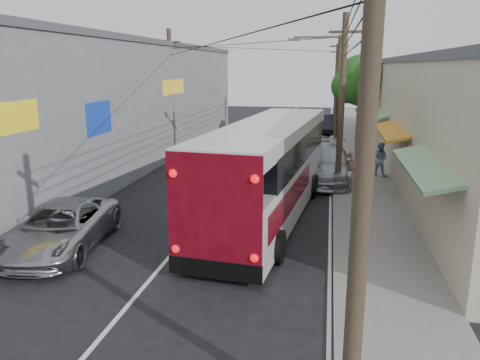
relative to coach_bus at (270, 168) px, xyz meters
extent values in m
plane|color=black|center=(-2.50, -9.11, -1.91)|extent=(120.00, 120.00, 0.00)
cube|color=slate|center=(4.00, 10.89, -1.85)|extent=(3.00, 80.00, 0.12)
cube|color=#B7A991|center=(8.50, 12.89, 1.09)|extent=(6.00, 40.00, 6.00)
cube|color=#4C4C51|center=(8.50, 12.89, 4.19)|extent=(6.20, 40.00, 0.30)
cube|color=#186F22|center=(5.20, -3.11, 0.99)|extent=(1.39, 6.00, 0.46)
cube|color=#C45B17|center=(5.20, 4.89, 0.99)|extent=(1.39, 6.00, 0.46)
cube|color=#186F22|center=(5.20, 12.89, 0.99)|extent=(1.39, 6.00, 0.46)
cube|color=#C45B17|center=(5.20, 20.89, 0.99)|extent=(1.39, 6.00, 0.46)
cube|color=#186F22|center=(5.20, 28.89, 0.99)|extent=(1.39, 6.00, 0.46)
cube|color=gray|center=(-11.00, 8.89, 1.59)|extent=(7.00, 36.00, 7.00)
cube|color=#4C4C51|center=(-11.00, 8.89, 5.19)|extent=(7.20, 36.00, 0.30)
cube|color=yellow|center=(-7.55, -5.11, 2.29)|extent=(0.12, 3.50, 1.00)
cube|color=#1433A5|center=(-7.55, 0.89, 1.69)|extent=(0.12, 2.20, 1.40)
cube|color=yellow|center=(-7.55, 10.89, 2.59)|extent=(0.12, 4.00, 0.90)
cylinder|color=#473828|center=(2.70, -11.11, 2.09)|extent=(0.28, 0.28, 8.00)
cylinder|color=#473828|center=(2.70, 3.89, 2.09)|extent=(0.28, 0.28, 8.00)
cube|color=#473828|center=(2.70, 3.89, 5.29)|extent=(1.40, 0.12, 0.12)
cylinder|color=#473828|center=(2.70, 18.89, 2.09)|extent=(0.28, 0.28, 8.00)
cube|color=#473828|center=(2.70, 18.89, 5.29)|extent=(1.40, 0.12, 0.12)
cylinder|color=#473828|center=(2.70, 33.89, 2.09)|extent=(0.28, 0.28, 8.00)
cube|color=#473828|center=(2.70, 33.89, 5.29)|extent=(1.40, 0.12, 0.12)
cylinder|color=#473828|center=(-7.70, 10.89, 2.09)|extent=(0.28, 0.28, 8.00)
cube|color=#473828|center=(-7.70, 10.89, 5.29)|extent=(1.40, 0.12, 0.12)
cylinder|color=#59595E|center=(1.60, 3.89, 5.09)|extent=(2.20, 0.10, 0.10)
cube|color=#59595E|center=(0.50, 3.89, 4.99)|extent=(0.50, 0.18, 0.12)
cylinder|color=#3F2B19|center=(4.30, 16.89, 0.09)|extent=(0.44, 0.44, 4.00)
sphere|color=#215015|center=(4.30, 16.89, 2.89)|extent=(3.60, 3.60, 3.60)
sphere|color=#215015|center=(5.30, 17.49, 2.29)|extent=(2.60, 2.60, 2.60)
sphere|color=#215015|center=(3.40, 16.49, 2.49)|extent=(2.40, 2.40, 2.40)
sphere|color=#215015|center=(4.70, 15.89, 3.29)|extent=(2.20, 2.20, 2.20)
sphere|color=#215015|center=(4.00, 17.79, 3.09)|extent=(2.00, 2.00, 2.00)
cube|color=silver|center=(-0.01, -0.11, -0.70)|extent=(3.87, 12.81, 2.00)
cube|color=black|center=(0.04, 0.42, 0.78)|extent=(3.68, 10.72, 1.05)
cube|color=silver|center=(-0.01, -0.11, 1.51)|extent=(3.87, 12.81, 0.53)
cube|color=maroon|center=(-0.64, -6.40, 0.20)|extent=(2.60, 0.34, 3.05)
cube|color=black|center=(-0.64, -6.40, -1.43)|extent=(2.63, 0.37, 0.53)
sphere|color=red|center=(-1.74, -6.33, -0.96)|extent=(0.23, 0.23, 0.23)
sphere|color=red|center=(0.46, -6.54, -0.96)|extent=(0.23, 0.23, 0.23)
sphere|color=red|center=(-1.74, -6.33, 1.14)|extent=(0.23, 0.23, 0.23)
sphere|color=red|center=(0.46, -6.54, 1.14)|extent=(0.23, 0.23, 0.23)
cylinder|color=black|center=(-1.76, -4.37, -1.38)|extent=(0.42, 1.08, 1.05)
cylinder|color=black|center=(0.86, -4.63, -1.38)|extent=(0.42, 1.08, 1.05)
cylinder|color=black|center=(-1.00, 3.16, -1.38)|extent=(0.42, 1.08, 1.05)
cylinder|color=black|center=(1.61, 2.90, -1.38)|extent=(0.42, 1.08, 1.05)
cylinder|color=black|center=(-0.85, 4.73, -1.38)|extent=(0.42, 1.08, 1.05)
cylinder|color=black|center=(1.77, 4.47, -1.38)|extent=(0.42, 1.08, 1.05)
imported|color=#AFAEB5|center=(-6.10, -4.81, -1.16)|extent=(3.15, 5.64, 1.49)
imported|color=#9FA0A7|center=(2.10, 6.24, -0.99)|extent=(2.61, 6.32, 1.83)
imported|color=#242429|center=(1.58, 13.64, -1.26)|extent=(2.00, 3.97, 1.30)
imported|color=black|center=(1.76, 24.74, -1.11)|extent=(2.22, 4.98, 1.59)
imported|color=#C06580|center=(3.29, 6.20, -1.05)|extent=(0.62, 0.50, 1.47)
imported|color=#87A9C4|center=(4.89, 7.44, -0.89)|extent=(1.05, 0.94, 1.78)
camera|label=1|loc=(2.20, -17.66, 3.86)|focal=35.00mm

